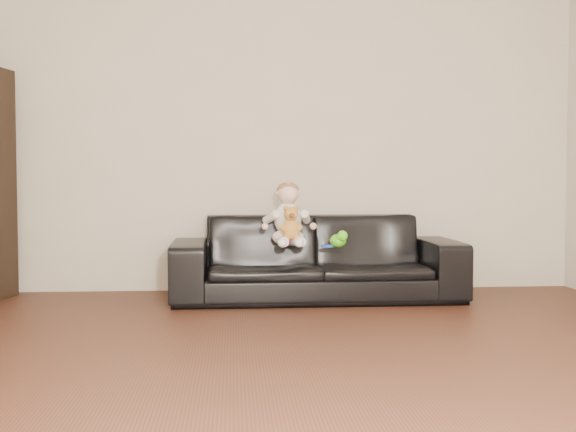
{
  "coord_description": "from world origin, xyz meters",
  "views": [
    {
      "loc": [
        -0.32,
        -3.15,
        0.89
      ],
      "look_at": [
        0.09,
        2.15,
        0.63
      ],
      "focal_mm": 45.0,
      "sensor_mm": 36.0,
      "label": 1
    }
  ],
  "objects": [
    {
      "name": "toy_green",
      "position": [
        0.44,
        1.98,
        0.46
      ],
      "size": [
        0.13,
        0.15,
        0.1
      ],
      "primitive_type": "ellipsoid",
      "rotation": [
        0.0,
        0.0,
        -0.09
      ],
      "color": "#50DB19",
      "rests_on": "sofa"
    },
    {
      "name": "toy_blue_disc",
      "position": [
        0.37,
        2.02,
        0.42
      ],
      "size": [
        0.13,
        0.13,
        0.01
      ],
      "primitive_type": "cylinder",
      "rotation": [
        0.0,
        0.0,
        -0.31
      ],
      "color": "blue",
      "rests_on": "sofa"
    },
    {
      "name": "toy_rattle",
      "position": [
        0.43,
        2.14,
        0.44
      ],
      "size": [
        0.08,
        0.08,
        0.06
      ],
      "primitive_type": "sphere",
      "rotation": [
        0.0,
        0.0,
        -0.42
      ],
      "color": "red",
      "rests_on": "sofa"
    },
    {
      "name": "sofa",
      "position": [
        0.31,
        2.25,
        0.32
      ],
      "size": [
        2.17,
        0.86,
        0.63
      ],
      "primitive_type": "imported",
      "rotation": [
        0.0,
        0.0,
        0.01
      ],
      "color": "black",
      "rests_on": "floor"
    },
    {
      "name": "teddy_bear",
      "position": [
        0.1,
        1.99,
        0.59
      ],
      "size": [
        0.16,
        0.16,
        0.25
      ],
      "rotation": [
        0.0,
        0.0,
        0.33
      ],
      "color": "#BB7E35",
      "rests_on": "sofa"
    },
    {
      "name": "wall_back",
      "position": [
        0.0,
        2.75,
        1.3
      ],
      "size": [
        5.0,
        0.0,
        5.0
      ],
      "primitive_type": "plane",
      "rotation": [
        1.57,
        0.0,
        0.0
      ],
      "color": "beige",
      "rests_on": "ground"
    },
    {
      "name": "baby",
      "position": [
        0.09,
        2.13,
        0.62
      ],
      "size": [
        0.34,
        0.41,
        0.47
      ],
      "rotation": [
        0.0,
        0.0,
        0.15
      ],
      "color": "#F9D3D9",
      "rests_on": "sofa"
    },
    {
      "name": "floor",
      "position": [
        0.0,
        0.0,
        0.0
      ],
      "size": [
        5.5,
        5.5,
        0.0
      ],
      "primitive_type": "plane",
      "color": "#452518",
      "rests_on": "ground"
    }
  ]
}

